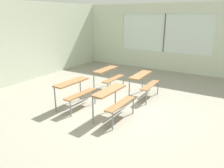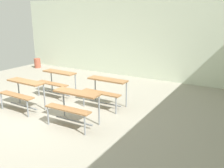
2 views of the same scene
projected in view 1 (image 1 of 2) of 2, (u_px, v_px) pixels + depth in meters
ground at (119, 111)px, 5.84m from camera, size 10.00×9.00×0.05m
wall_back at (10, 44)px, 7.61m from camera, size 10.00×0.12×3.00m
wall_right at (178, 40)px, 9.36m from camera, size 0.12×9.00×3.00m
desk_bench_r0c0 at (113, 97)px, 5.20m from camera, size 1.11×0.61×0.74m
desk_bench_r0c1 at (144, 80)px, 6.55m from camera, size 1.11×0.61×0.74m
desk_bench_r1c0 at (75, 88)px, 5.84m from camera, size 1.12×0.63×0.74m
desk_bench_r1c1 at (108, 74)px, 7.21m from camera, size 1.11×0.60×0.74m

